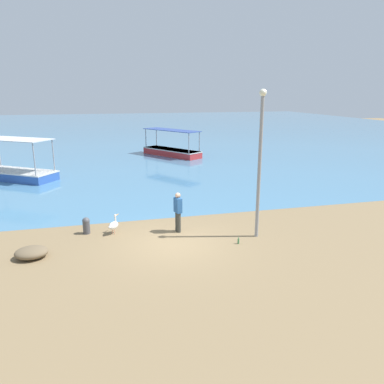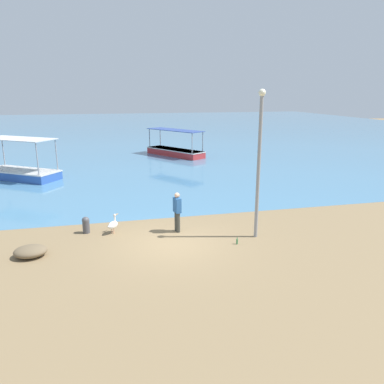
{
  "view_description": "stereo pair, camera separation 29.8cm",
  "coord_description": "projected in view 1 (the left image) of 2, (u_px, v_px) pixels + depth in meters",
  "views": [
    {
      "loc": [
        -2.6,
        -13.27,
        5.67
      ],
      "look_at": [
        1.44,
        2.72,
        1.26
      ],
      "focal_mm": 35.0,
      "sensor_mm": 36.0,
      "label": 1
    },
    {
      "loc": [
        -2.31,
        -13.34,
        5.67
      ],
      "look_at": [
        1.44,
        2.72,
        1.26
      ],
      "focal_mm": 35.0,
      "sensor_mm": 36.0,
      "label": 2
    }
  ],
  "objects": [
    {
      "name": "ground",
      "position": [
        173.0,
        243.0,
        14.51
      ],
      "size": [
        120.0,
        120.0,
        0.0
      ],
      "primitive_type": "plane",
      "color": "olive"
    },
    {
      "name": "harbor_water",
      "position": [
        113.0,
        129.0,
        59.46
      ],
      "size": [
        110.0,
        90.0,
        0.0
      ],
      "primitive_type": "cube",
      "color": "teal",
      "rests_on": "ground"
    },
    {
      "name": "fishing_boat_center",
      "position": [
        172.0,
        150.0,
        34.39
      ],
      "size": [
        4.74,
        6.01,
        2.37
      ],
      "color": "#BB3132",
      "rests_on": "harbor_water"
    },
    {
      "name": "fishing_boat_far_left",
      "position": [
        18.0,
        172.0,
        25.02
      ],
      "size": [
        5.47,
        4.65,
        2.72
      ],
      "color": "#315AAF",
      "rests_on": "harbor_water"
    },
    {
      "name": "pelican",
      "position": [
        114.0,
        225.0,
        15.39
      ],
      "size": [
        0.58,
        0.7,
        0.8
      ],
      "color": "#E0997A",
      "rests_on": "ground"
    },
    {
      "name": "lamp_post",
      "position": [
        260.0,
        157.0,
        14.38
      ],
      "size": [
        0.28,
        0.28,
        5.79
      ],
      "color": "gray",
      "rests_on": "ground"
    },
    {
      "name": "mooring_bollard",
      "position": [
        86.0,
        225.0,
        15.41
      ],
      "size": [
        0.3,
        0.3,
        0.7
      ],
      "color": "#47474C",
      "rests_on": "ground"
    },
    {
      "name": "fisherman_standing",
      "position": [
        178.0,
        211.0,
        15.49
      ],
      "size": [
        0.3,
        0.44,
        1.69
      ],
      "color": "#3D3E36",
      "rests_on": "ground"
    },
    {
      "name": "net_pile",
      "position": [
        31.0,
        253.0,
        13.18
      ],
      "size": [
        1.14,
        0.97,
        0.4
      ],
      "primitive_type": "ellipsoid",
      "color": "brown",
      "rests_on": "ground"
    },
    {
      "name": "glass_bottle",
      "position": [
        238.0,
        241.0,
        14.43
      ],
      "size": [
        0.07,
        0.07,
        0.27
      ],
      "color": "#3F7F4C",
      "rests_on": "ground"
    }
  ]
}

